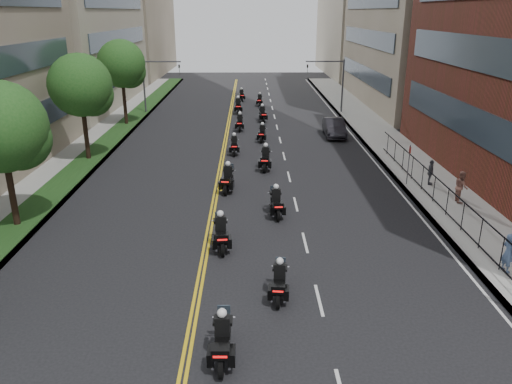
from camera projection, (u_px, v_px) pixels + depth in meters
sidewalk_right at (400, 155)px, 37.80m from camera, size 4.00×90.00×0.15m
sidewalk_left at (82, 156)px, 37.49m from camera, size 4.00×90.00×0.15m
grass_strip at (93, 155)px, 37.47m from camera, size 2.00×90.00×0.04m
iron_fence at (455, 208)px, 25.29m from camera, size 0.05×28.00×1.50m
street_trees at (55, 103)px, 29.77m from camera, size 4.40×38.40×7.98m
traffic_signal_right at (334, 78)px, 52.51m from camera, size 4.09×0.20×5.60m
traffic_signal_left at (153, 78)px, 52.27m from camera, size 4.09×0.20×5.60m
motorcycle_0 at (222, 341)px, 15.43m from camera, size 0.55×2.40×1.77m
motorcycle_1 at (279, 283)px, 18.85m from camera, size 0.64×2.22×1.64m
motorcycle_2 at (221, 234)px, 22.79m from camera, size 0.72×2.48×1.83m
motorcycle_3 at (276, 204)px, 26.49m from camera, size 0.63×2.38×1.75m
motorcycle_4 at (228, 180)px, 30.17m from camera, size 0.73×2.49×1.84m
motorcycle_5 at (266, 159)px, 34.28m from camera, size 0.69×2.52×1.86m
motorcycle_6 at (234, 146)px, 38.05m from camera, size 0.52×2.23×1.64m
motorcycle_7 at (262, 134)px, 41.77m from camera, size 0.66×2.19×1.62m
motorcycle_8 at (240, 123)px, 45.60m from camera, size 0.55×2.33×1.72m
motorcycle_9 at (262, 115)px, 49.30m from camera, size 0.70×2.38×1.76m
motorcycle_10 at (238, 107)px, 53.24m from camera, size 0.60×2.53×1.87m
motorcycle_11 at (260, 101)px, 57.46m from camera, size 0.57×2.13×1.57m
motorcycle_12 at (242, 96)px, 60.77m from camera, size 0.61×2.16×1.59m
parked_sedan at (334, 127)px, 43.48m from camera, size 1.76×4.75×1.55m
pedestrian_a at (508, 253)px, 20.46m from camera, size 0.54×0.70×1.69m
pedestrian_b at (461, 187)px, 27.99m from camera, size 0.75×0.93×1.79m
pedestrian_c at (431, 172)px, 30.81m from camera, size 0.66×1.00×1.58m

